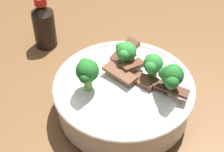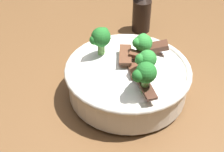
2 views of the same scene
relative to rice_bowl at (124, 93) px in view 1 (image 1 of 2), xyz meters
name	(u,v)px [view 1 (image 1 of 2)]	position (x,y,z in m)	size (l,w,h in m)	color
dining_table	(78,114)	(0.14, 0.01, -0.18)	(1.40, 1.09, 0.78)	brown
rice_bowl	(124,93)	(0.00, 0.00, 0.00)	(0.26, 0.26, 0.14)	silver
soy_sauce_bottle	(44,25)	(0.27, -0.01, 0.01)	(0.05, 0.05, 0.13)	black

